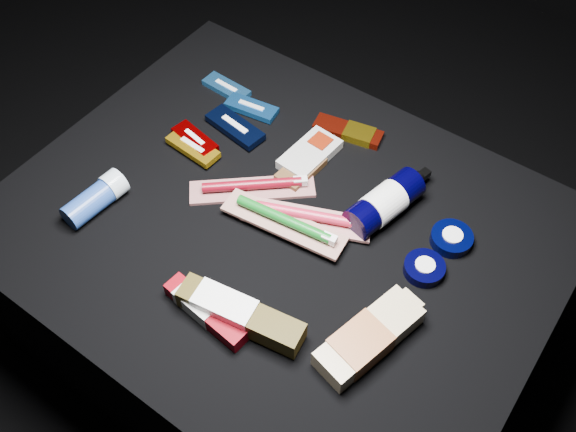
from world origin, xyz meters
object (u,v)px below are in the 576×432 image
Objects in this scene: lotion_bottle at (384,203)px; bodywash_bottle at (367,339)px; deodorant_stick at (96,198)px; toothpaste_carton_red at (203,309)px.

bodywash_bottle is (0.11, -0.24, -0.01)m from lotion_bottle.
lotion_bottle is 1.60× the size of deodorant_stick.
lotion_bottle reaches higher than bodywash_bottle.
lotion_bottle is 0.99× the size of bodywash_bottle.
deodorant_stick is 0.76× the size of toothpaste_carton_red.
lotion_bottle is 1.22× the size of toothpaste_carton_red.
toothpaste_carton_red is at bearing -6.08° from deodorant_stick.
deodorant_stick is (-0.44, -0.29, -0.01)m from lotion_bottle.
lotion_bottle reaches higher than toothpaste_carton_red.
lotion_bottle reaches higher than deodorant_stick.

